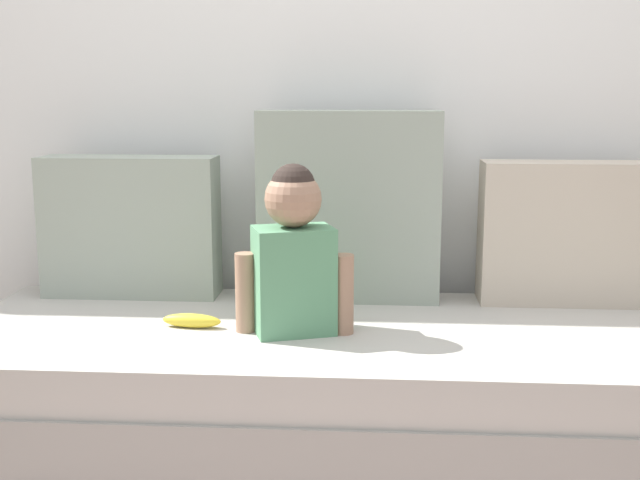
% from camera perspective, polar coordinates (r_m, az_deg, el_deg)
% --- Properties ---
extents(ground_plane, '(12.00, 12.00, 0.00)m').
position_cam_1_polar(ground_plane, '(2.40, 1.69, -14.48)').
color(ground_plane, brown).
extents(back_wall, '(5.48, 0.10, 2.26)m').
position_cam_1_polar(back_wall, '(2.72, 2.31, 13.01)').
color(back_wall, white).
rests_on(back_wall, ground).
extents(couch, '(2.28, 0.84, 0.36)m').
position_cam_1_polar(couch, '(2.33, 1.71, -10.53)').
color(couch, '#9C978F').
rests_on(couch, ground).
extents(throw_pillow_left, '(0.56, 0.16, 0.45)m').
position_cam_1_polar(throw_pillow_left, '(2.65, -13.38, 0.95)').
color(throw_pillow_left, '#99A393').
rests_on(throw_pillow_left, couch).
extents(throw_pillow_center, '(0.57, 0.16, 0.60)m').
position_cam_1_polar(throw_pillow_center, '(2.52, 2.07, 2.43)').
color(throw_pillow_center, '#99A393').
rests_on(throw_pillow_center, couch).
extents(throw_pillow_right, '(0.58, 0.16, 0.44)m').
position_cam_1_polar(throw_pillow_right, '(2.60, 17.77, 0.47)').
color(throw_pillow_right, '#C1B29E').
rests_on(throw_pillow_right, couch).
extents(toddler, '(0.32, 0.20, 0.47)m').
position_cam_1_polar(toddler, '(2.17, -1.91, -0.87)').
color(toddler, '#568E66').
rests_on(toddler, couch).
extents(banana, '(0.17, 0.06, 0.04)m').
position_cam_1_polar(banana, '(2.29, -9.16, -5.71)').
color(banana, yellow).
rests_on(banana, couch).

